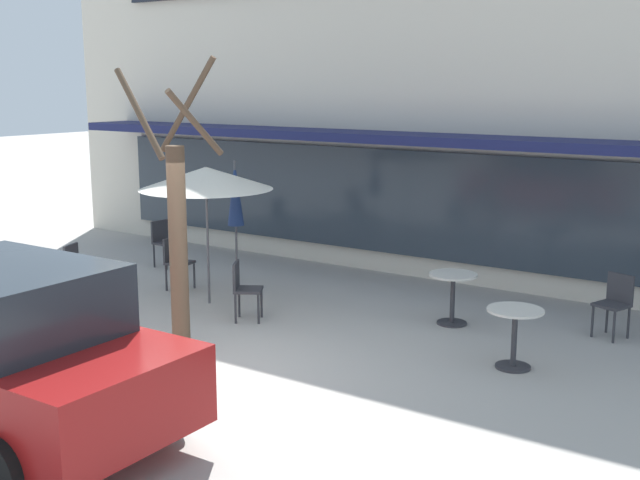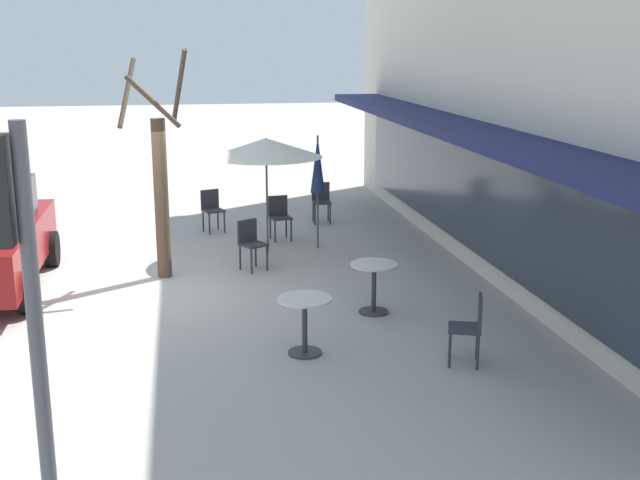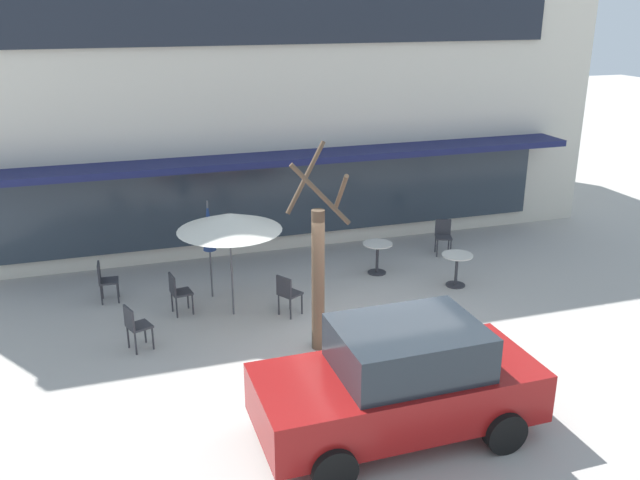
{
  "view_description": "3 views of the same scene",
  "coord_description": "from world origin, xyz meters",
  "px_view_note": "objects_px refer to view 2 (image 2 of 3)",
  "views": [
    {
      "loc": [
        6.48,
        -6.73,
        3.5
      ],
      "look_at": [
        -0.34,
        3.22,
        1.11
      ],
      "focal_mm": 45.0,
      "sensor_mm": 36.0,
      "label": 1
    },
    {
      "loc": [
        12.72,
        0.97,
        3.93
      ],
      "look_at": [
        0.58,
        3.09,
        0.87
      ],
      "focal_mm": 45.0,
      "sensor_mm": 36.0,
      "label": 2
    },
    {
      "loc": [
        -4.23,
        -10.18,
        6.16
      ],
      "look_at": [
        0.07,
        3.16,
        1.2
      ],
      "focal_mm": 38.0,
      "sensor_mm": 36.0,
      "label": 3
    }
  ],
  "objects_px": {
    "cafe_chair_1": "(251,241)",
    "traffic_light_pole": "(16,272)",
    "patio_umbrella_cream_folded": "(266,148)",
    "cafe_chair_2": "(321,199)",
    "cafe_chair_4": "(212,207)",
    "cafe_table_near_wall": "(374,279)",
    "cafe_table_streetside": "(305,316)",
    "cafe_chair_3": "(279,214)",
    "street_tree": "(160,185)",
    "patio_umbrella_green_folded": "(318,165)",
    "cafe_chair_0": "(471,324)"
  },
  "relations": [
    {
      "from": "cafe_chair_1",
      "to": "cafe_chair_2",
      "type": "distance_m",
      "value": 4.02
    },
    {
      "from": "cafe_table_streetside",
      "to": "cafe_chair_4",
      "type": "relative_size",
      "value": 0.85
    },
    {
      "from": "cafe_table_streetside",
      "to": "cafe_chair_3",
      "type": "height_order",
      "value": "cafe_chair_3"
    },
    {
      "from": "cafe_chair_1",
      "to": "cafe_chair_0",
      "type": "bearing_deg",
      "value": 25.86
    },
    {
      "from": "cafe_chair_1",
      "to": "cafe_chair_3",
      "type": "bearing_deg",
      "value": 160.05
    },
    {
      "from": "street_tree",
      "to": "cafe_chair_2",
      "type": "bearing_deg",
      "value": 137.74
    },
    {
      "from": "cafe_chair_1",
      "to": "patio_umbrella_cream_folded",
      "type": "bearing_deg",
      "value": 158.78
    },
    {
      "from": "street_tree",
      "to": "cafe_chair_4",
      "type": "bearing_deg",
      "value": 163.53
    },
    {
      "from": "cafe_table_near_wall",
      "to": "cafe_chair_0",
      "type": "xyz_separation_m",
      "value": [
        2.12,
        0.72,
        0.01
      ]
    },
    {
      "from": "patio_umbrella_cream_folded",
      "to": "cafe_chair_4",
      "type": "height_order",
      "value": "patio_umbrella_cream_folded"
    },
    {
      "from": "patio_umbrella_cream_folded",
      "to": "cafe_chair_1",
      "type": "height_order",
      "value": "patio_umbrella_cream_folded"
    },
    {
      "from": "cafe_chair_2",
      "to": "patio_umbrella_green_folded",
      "type": "bearing_deg",
      "value": -11.7
    },
    {
      "from": "street_tree",
      "to": "traffic_light_pole",
      "type": "xyz_separation_m",
      "value": [
        7.58,
        -0.86,
        0.69
      ]
    },
    {
      "from": "cafe_table_streetside",
      "to": "cafe_chair_0",
      "type": "bearing_deg",
      "value": 70.68
    },
    {
      "from": "cafe_table_near_wall",
      "to": "cafe_chair_1",
      "type": "distance_m",
      "value": 3.09
    },
    {
      "from": "cafe_chair_2",
      "to": "cafe_chair_3",
      "type": "bearing_deg",
      "value": -38.07
    },
    {
      "from": "patio_umbrella_green_folded",
      "to": "traffic_light_pole",
      "type": "distance_m",
      "value": 9.88
    },
    {
      "from": "cafe_chair_0",
      "to": "cafe_chair_3",
      "type": "xyz_separation_m",
      "value": [
        -6.9,
        -1.53,
        0.0
      ]
    },
    {
      "from": "cafe_chair_2",
      "to": "cafe_chair_4",
      "type": "relative_size",
      "value": 1.0
    },
    {
      "from": "patio_umbrella_green_folded",
      "to": "cafe_chair_1",
      "type": "height_order",
      "value": "patio_umbrella_green_folded"
    },
    {
      "from": "cafe_chair_1",
      "to": "street_tree",
      "type": "height_order",
      "value": "street_tree"
    },
    {
      "from": "cafe_chair_2",
      "to": "street_tree",
      "type": "relative_size",
      "value": 0.23
    },
    {
      "from": "cafe_table_near_wall",
      "to": "patio_umbrella_cream_folded",
      "type": "bearing_deg",
      "value": -162.39
    },
    {
      "from": "street_tree",
      "to": "patio_umbrella_green_folded",
      "type": "bearing_deg",
      "value": 117.34
    },
    {
      "from": "traffic_light_pole",
      "to": "cafe_chair_4",
      "type": "bearing_deg",
      "value": 170.47
    },
    {
      "from": "cafe_chair_1",
      "to": "street_tree",
      "type": "bearing_deg",
      "value": -83.04
    },
    {
      "from": "cafe_table_streetside",
      "to": "cafe_chair_3",
      "type": "distance_m",
      "value": 6.22
    },
    {
      "from": "cafe_chair_0",
      "to": "cafe_chair_2",
      "type": "xyz_separation_m",
      "value": [
        -8.32,
        -0.42,
        0.0
      ]
    },
    {
      "from": "cafe_chair_4",
      "to": "street_tree",
      "type": "relative_size",
      "value": 0.23
    },
    {
      "from": "cafe_table_streetside",
      "to": "traffic_light_pole",
      "type": "xyz_separation_m",
      "value": [
        3.7,
        -2.7,
        1.78
      ]
    },
    {
      "from": "cafe_chair_4",
      "to": "street_tree",
      "type": "bearing_deg",
      "value": -16.47
    },
    {
      "from": "patio_umbrella_green_folded",
      "to": "traffic_light_pole",
      "type": "bearing_deg",
      "value": -22.63
    },
    {
      "from": "cafe_table_near_wall",
      "to": "cafe_chair_4",
      "type": "xyz_separation_m",
      "value": [
        -5.71,
        -2.14,
        0.01
      ]
    },
    {
      "from": "cafe_chair_2",
      "to": "cafe_chair_4",
      "type": "xyz_separation_m",
      "value": [
        0.49,
        -2.44,
        0.0
      ]
    },
    {
      "from": "patio_umbrella_cream_folded",
      "to": "street_tree",
      "type": "relative_size",
      "value": 0.57
    },
    {
      "from": "patio_umbrella_cream_folded",
      "to": "cafe_chair_2",
      "type": "bearing_deg",
      "value": 149.39
    },
    {
      "from": "cafe_chair_1",
      "to": "traffic_light_pole",
      "type": "xyz_separation_m",
      "value": [
        7.77,
        -2.37,
        1.77
      ]
    },
    {
      "from": "patio_umbrella_cream_folded",
      "to": "cafe_chair_0",
      "type": "height_order",
      "value": "patio_umbrella_cream_folded"
    },
    {
      "from": "cafe_chair_4",
      "to": "traffic_light_pole",
      "type": "distance_m",
      "value": 11.13
    },
    {
      "from": "cafe_table_near_wall",
      "to": "patio_umbrella_cream_folded",
      "type": "relative_size",
      "value": 0.35
    },
    {
      "from": "patio_umbrella_cream_folded",
      "to": "street_tree",
      "type": "xyz_separation_m",
      "value": [
        1.24,
        -1.92,
        -0.42
      ]
    },
    {
      "from": "cafe_chair_3",
      "to": "street_tree",
      "type": "bearing_deg",
      "value": -44.59
    },
    {
      "from": "cafe_table_near_wall",
      "to": "cafe_chair_3",
      "type": "distance_m",
      "value": 4.85
    },
    {
      "from": "patio_umbrella_green_folded",
      "to": "street_tree",
      "type": "xyz_separation_m",
      "value": [
        1.52,
        -2.94,
        -0.03
      ]
    },
    {
      "from": "street_tree",
      "to": "cafe_chair_1",
      "type": "bearing_deg",
      "value": 96.96
    },
    {
      "from": "cafe_table_streetside",
      "to": "cafe_chair_4",
      "type": "distance_m",
      "value": 7.19
    },
    {
      "from": "cafe_table_near_wall",
      "to": "traffic_light_pole",
      "type": "height_order",
      "value": "traffic_light_pole"
    },
    {
      "from": "cafe_table_near_wall",
      "to": "cafe_chair_4",
      "type": "height_order",
      "value": "cafe_chair_4"
    },
    {
      "from": "cafe_chair_2",
      "to": "street_tree",
      "type": "height_order",
      "value": "street_tree"
    },
    {
      "from": "cafe_chair_3",
      "to": "cafe_table_streetside",
      "type": "bearing_deg",
      "value": -4.1
    }
  ]
}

